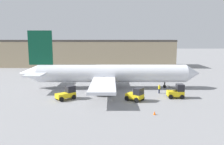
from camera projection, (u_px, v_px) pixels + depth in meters
name	position (u px, v px, depth m)	size (l,w,h in m)	color
ground_plane	(112.00, 88.00, 47.56)	(400.00, 400.00, 0.00)	gray
terminal_building	(80.00, 53.00, 85.58)	(72.24, 13.73, 10.26)	tan
airplane	(107.00, 73.00, 47.07)	(39.17, 30.74, 12.34)	silver
ground_crew_worker	(159.00, 89.00, 42.79)	(0.40, 0.40, 1.80)	#1E2338
baggage_tug	(67.00, 93.00, 38.51)	(3.59, 3.46, 2.37)	yellow
belt_loader_truck	(177.00, 92.00, 39.36)	(2.87, 2.03, 2.55)	yellow
pushback_tug	(136.00, 95.00, 37.68)	(3.50, 3.37, 2.29)	yellow
safety_cone_near	(155.00, 113.00, 30.73)	(0.36, 0.36, 0.55)	#EF590F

